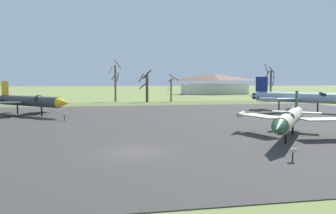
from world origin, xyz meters
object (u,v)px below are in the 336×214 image
Objects in this scene: jet_fighter_front_right at (290,118)px; visitor_building at (214,84)px; info_placard_front_right at (293,154)px; jet_fighter_rear_left at (30,101)px; jet_fighter_rear_center at (300,97)px; info_placard_rear_left at (64,116)px.

visitor_building reaches higher than jet_fighter_front_right.
info_placard_front_right is 37.78m from jet_fighter_rear_left.
jet_fighter_rear_left is at bearing -126.51° from visitor_building.
visitor_building reaches higher than jet_fighter_rear_center.
info_placard_rear_left is at bearing -120.67° from visitor_building.
jet_fighter_rear_left reaches higher than info_placard_front_right.
jet_fighter_front_right is 35.28m from jet_fighter_rear_left.
info_placard_rear_left is (-16.65, 23.30, 0.10)m from info_placard_front_right.
jet_fighter_rear_left is (-41.47, 1.39, -0.21)m from jet_fighter_rear_center.
jet_fighter_rear_left reaches higher than info_placard_rear_left.
info_placard_rear_left is at bearing -170.88° from jet_fighter_rear_center.
info_placard_rear_left reaches higher than info_placard_front_right.
info_placard_rear_left is at bearing 141.15° from jet_fighter_front_right.
jet_fighter_rear_left is 83.92m from visitor_building.
jet_fighter_rear_left is (-22.34, 30.43, 1.62)m from info_placard_front_right.
info_placard_rear_left is 0.04× the size of visitor_building.
jet_fighter_rear_center reaches higher than info_placard_front_right.
info_placard_front_right is at bearing -123.38° from jet_fighter_rear_center.
visitor_building is (44.23, 74.57, 3.21)m from info_placard_rear_left.
info_placard_front_right is 34.82m from jet_fighter_rear_center.
jet_fighter_front_right is 13.39× the size of info_placard_front_right.
jet_fighter_front_right is at bearing -38.85° from info_placard_rear_left.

